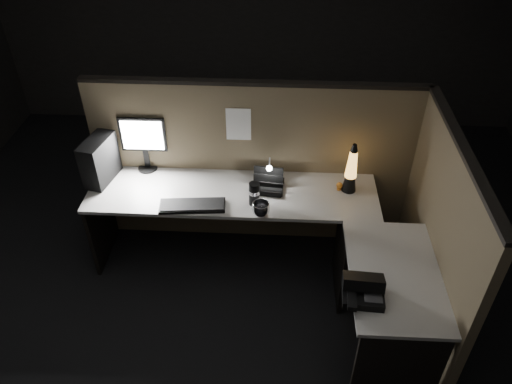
# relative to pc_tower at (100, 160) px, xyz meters

# --- Properties ---
(floor) EXTENTS (6.00, 6.00, 0.00)m
(floor) POSITION_rel_pc_tower_xyz_m (1.22, -0.72, -0.92)
(floor) COLOR black
(floor) RESTS_ON ground
(room_shell) EXTENTS (6.00, 6.00, 6.00)m
(room_shell) POSITION_rel_pc_tower_xyz_m (1.22, -0.72, 0.70)
(room_shell) COLOR silver
(room_shell) RESTS_ON ground
(partition_back) EXTENTS (2.66, 0.06, 1.50)m
(partition_back) POSITION_rel_pc_tower_xyz_m (1.22, 0.21, -0.17)
(partition_back) COLOR brown
(partition_back) RESTS_ON ground
(partition_right) EXTENTS (0.06, 1.66, 1.50)m
(partition_right) POSITION_rel_pc_tower_xyz_m (2.55, -0.62, -0.17)
(partition_right) COLOR brown
(partition_right) RESTS_ON ground
(desk) EXTENTS (2.60, 1.60, 0.73)m
(desk) POSITION_rel_pc_tower_xyz_m (1.40, -0.47, -0.34)
(desk) COLOR beige
(desk) RESTS_ON ground
(pc_tower) EXTENTS (0.23, 0.38, 0.37)m
(pc_tower) POSITION_rel_pc_tower_xyz_m (0.00, 0.00, 0.00)
(pc_tower) COLOR black
(pc_tower) RESTS_ON desk
(monitor) EXTENTS (0.37, 0.16, 0.48)m
(monitor) POSITION_rel_pc_tower_xyz_m (0.33, 0.17, 0.10)
(monitor) COLOR black
(monitor) RESTS_ON desk
(keyboard) EXTENTS (0.51, 0.21, 0.02)m
(keyboard) POSITION_rel_pc_tower_xyz_m (0.78, -0.32, -0.17)
(keyboard) COLOR black
(keyboard) RESTS_ON desk
(mouse) EXTENTS (0.09, 0.07, 0.04)m
(mouse) POSITION_rel_pc_tower_xyz_m (1.32, -0.36, -0.17)
(mouse) COLOR black
(mouse) RESTS_ON desk
(clip_lamp) EXTENTS (0.05, 0.18, 0.24)m
(clip_lamp) POSITION_rel_pc_tower_xyz_m (1.36, -0.01, -0.05)
(clip_lamp) COLOR silver
(clip_lamp) RESTS_ON desk
(organizer) EXTENTS (0.26, 0.23, 0.18)m
(organizer) POSITION_rel_pc_tower_xyz_m (1.35, -0.05, -0.14)
(organizer) COLOR black
(organizer) RESTS_ON desk
(lava_lamp) EXTENTS (0.11, 0.11, 0.43)m
(lava_lamp) POSITION_rel_pc_tower_xyz_m (1.99, -0.04, -0.01)
(lava_lamp) COLOR black
(lava_lamp) RESTS_ON desk
(travel_mug) EXTENTS (0.09, 0.09, 0.19)m
(travel_mug) POSITION_rel_pc_tower_xyz_m (1.25, -0.26, -0.09)
(travel_mug) COLOR black
(travel_mug) RESTS_ON desk
(steel_mug) EXTENTS (0.17, 0.17, 0.11)m
(steel_mug) POSITION_rel_pc_tower_xyz_m (1.31, -0.38, -0.13)
(steel_mug) COLOR #BCBCC3
(steel_mug) RESTS_ON desk
(figurine) EXTENTS (0.05, 0.05, 0.05)m
(figurine) POSITION_rel_pc_tower_xyz_m (1.92, -0.04, -0.14)
(figurine) COLOR orange
(figurine) RESTS_ON desk
(pinned_paper) EXTENTS (0.20, 0.00, 0.28)m
(pinned_paper) POSITION_rel_pc_tower_xyz_m (1.10, 0.18, 0.26)
(pinned_paper) COLOR white
(pinned_paper) RESTS_ON partition_back
(desk_phone) EXTENTS (0.27, 0.28, 0.15)m
(desk_phone) POSITION_rel_pc_tower_xyz_m (1.98, -1.12, -0.13)
(desk_phone) COLOR black
(desk_phone) RESTS_ON desk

